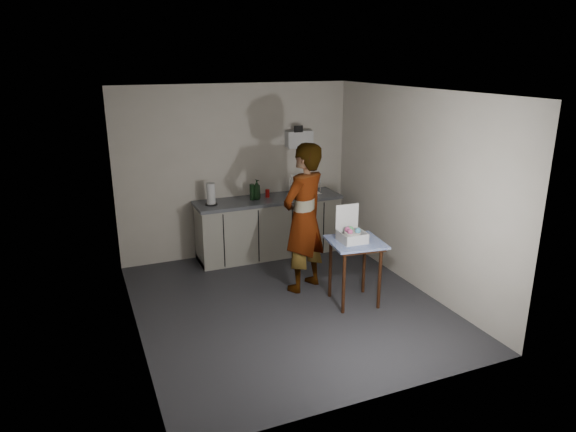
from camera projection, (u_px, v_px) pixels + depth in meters
name	position (u px, v px, depth m)	size (l,w,h in m)	color
ground	(287.00, 305.00, 6.41)	(4.00, 4.00, 0.00)	#2B2B30
wall_back	(237.00, 171.00, 7.77)	(3.60, 0.02, 2.60)	beige
wall_right	(414.00, 190.00, 6.68)	(0.02, 4.00, 2.60)	beige
wall_left	(129.00, 223.00, 5.36)	(0.02, 4.00, 2.60)	beige
ceiling	(287.00, 92.00, 5.64)	(3.60, 4.00, 0.01)	white
kitchen_counter	(269.00, 228.00, 7.93)	(2.24, 0.62, 0.91)	black
wall_shelf	(299.00, 139.00, 7.95)	(0.42, 0.18, 0.37)	silver
side_table	(355.00, 249.00, 6.27)	(0.71, 0.71, 0.82)	#39190C
standing_man	(304.00, 218.00, 6.60)	(0.71, 0.47, 1.95)	#B2A593
soap_bottle	(257.00, 190.00, 7.68)	(0.12, 0.12, 0.30)	black
soda_can	(267.00, 193.00, 7.82)	(0.06, 0.06, 0.12)	red
dark_bottle	(252.00, 192.00, 7.65)	(0.07, 0.07, 0.24)	black
paper_towel	(211.00, 195.00, 7.39)	(0.18, 0.18, 0.32)	black
dish_rack	(305.00, 190.00, 8.00)	(0.42, 0.32, 0.30)	white
bakery_box	(352.00, 234.00, 6.21)	(0.32, 0.33, 0.43)	silver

